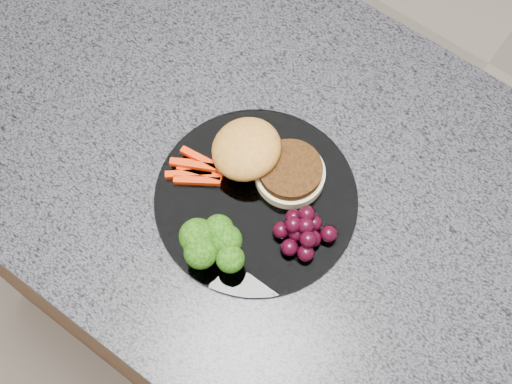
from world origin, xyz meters
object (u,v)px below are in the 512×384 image
Objects in this scene: burger at (262,159)px; grape_bunch at (303,232)px; plate at (256,199)px; island_cabinet at (297,296)px.

grape_bunch is at bearing -47.07° from burger.
plate is 1.48× the size of burger.
burger is 0.11m from grape_bunch.
plate is at bearing 174.89° from grape_bunch.
island_cabinet is 0.50m from burger.
grape_bunch reaches higher than island_cabinet.
burger reaches higher than plate.
island_cabinet is at bearing 105.53° from grape_bunch.
plate is 3.63× the size of grape_bunch.
island_cabinet is 0.48m from plate.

